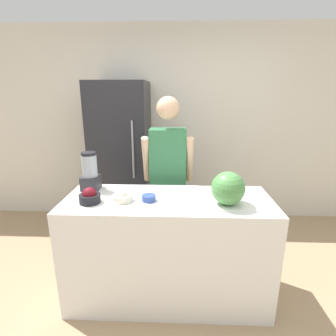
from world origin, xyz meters
The scene contains 11 objects.
ground_plane centered at (0.00, 0.00, 0.00)m, with size 14.00×14.00×0.00m, color tan.
wall_back centered at (0.00, 1.97, 1.30)m, with size 8.00×0.06×2.60m.
counter_island centered at (0.00, 0.32, 0.46)m, with size 1.69×0.64×0.93m.
refrigerator centered at (-0.64, 1.58, 0.94)m, with size 0.69×0.71×1.88m.
person centered at (-0.02, 0.92, 0.90)m, with size 0.50×0.27×1.72m.
cutting_board centered at (0.46, 0.21, 0.93)m, with size 0.40×0.24×0.01m.
watermelon centered at (0.45, 0.20, 1.07)m, with size 0.25×0.25×0.25m.
bowl_cherries centered at (-0.60, 0.22, 0.98)m, with size 0.16×0.16×0.13m.
bowl_cream centered at (-0.36, 0.26, 0.96)m, with size 0.16×0.16×0.09m.
bowl_small_blue centered at (-0.15, 0.27, 0.95)m, with size 0.11×0.11×0.05m.
blender centered at (-0.69, 0.51, 1.08)m, with size 0.15×0.15×0.34m.
Camera 1 is at (0.08, -1.64, 1.76)m, focal length 28.00 mm.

